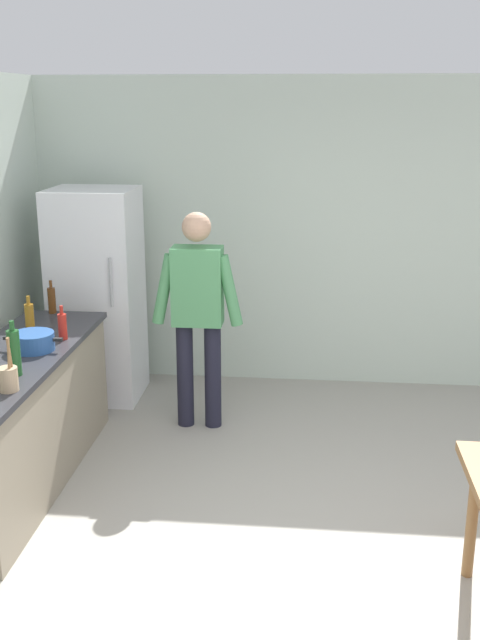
% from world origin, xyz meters
% --- Properties ---
extents(ground_plane, '(14.00, 14.00, 0.00)m').
position_xyz_m(ground_plane, '(0.00, 0.00, 0.00)').
color(ground_plane, '#9E998E').
extents(wall_back, '(6.40, 0.12, 2.70)m').
position_xyz_m(wall_back, '(0.00, 3.00, 1.35)').
color(wall_back, silver).
rests_on(wall_back, ground_plane).
extents(kitchen_counter, '(0.64, 2.20, 0.90)m').
position_xyz_m(kitchen_counter, '(-2.00, 0.80, 0.45)').
color(kitchen_counter, gray).
rests_on(kitchen_counter, ground_plane).
extents(refrigerator, '(0.70, 0.67, 1.80)m').
position_xyz_m(refrigerator, '(-1.90, 2.40, 0.90)').
color(refrigerator, white).
rests_on(refrigerator, ground_plane).
extents(person, '(0.70, 0.22, 1.70)m').
position_xyz_m(person, '(-0.95, 1.85, 0.98)').
color(person, '#1E1E2D').
rests_on(person, ground_plane).
extents(cooking_pot, '(0.40, 0.28, 0.12)m').
position_xyz_m(cooking_pot, '(-1.91, 0.95, 0.96)').
color(cooking_pot, '#285193').
rests_on(cooking_pot, kitchen_counter).
extents(utensil_jar, '(0.11, 0.11, 0.32)m').
position_xyz_m(utensil_jar, '(-1.78, 0.24, 0.98)').
color(utensil_jar, tan).
rests_on(utensil_jar, kitchen_counter).
extents(bottle_sauce_red, '(0.06, 0.06, 0.24)m').
position_xyz_m(bottle_sauce_red, '(-1.79, 1.20, 1.00)').
color(bottle_sauce_red, '#B22319').
rests_on(bottle_sauce_red, kitchen_counter).
extents(bottle_beer_brown, '(0.06, 0.06, 0.26)m').
position_xyz_m(bottle_beer_brown, '(-2.09, 1.83, 1.01)').
color(bottle_beer_brown, '#5B3314').
rests_on(bottle_beer_brown, kitchen_counter).
extents(bottle_oil_amber, '(0.06, 0.06, 0.28)m').
position_xyz_m(bottle_oil_amber, '(-2.06, 1.28, 1.02)').
color(bottle_oil_amber, '#996619').
rests_on(bottle_oil_amber, kitchen_counter).
extents(bottle_wine_green, '(0.08, 0.08, 0.34)m').
position_xyz_m(bottle_wine_green, '(-1.85, 0.49, 1.05)').
color(bottle_wine_green, '#1E5123').
rests_on(bottle_wine_green, kitchen_counter).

